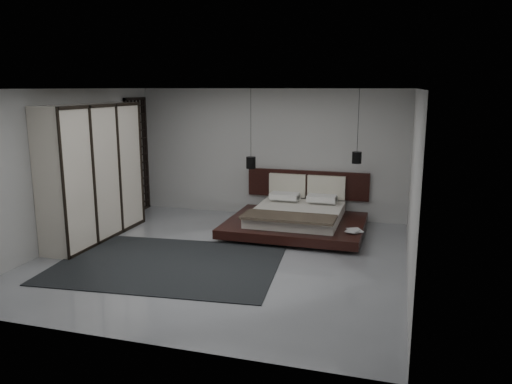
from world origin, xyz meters
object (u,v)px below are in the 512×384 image
(lattice_screen, at_px, (137,156))
(rug, at_px, (168,264))
(pendant_left, at_px, (251,162))
(pendant_right, at_px, (357,157))
(bed, at_px, (297,217))
(wardrobe, at_px, (93,172))

(lattice_screen, xyz_separation_m, rug, (2.21, -3.04, -1.29))
(pendant_left, distance_m, pendant_right, 2.19)
(pendant_left, bearing_deg, rug, -100.27)
(bed, height_order, pendant_left, pendant_left)
(lattice_screen, height_order, bed, lattice_screen)
(pendant_right, relative_size, rug, 0.41)
(bed, distance_m, wardrobe, 4.02)
(pendant_right, distance_m, wardrobe, 5.06)
(rug, bearing_deg, bed, 57.17)
(bed, relative_size, wardrobe, 1.03)
(bed, xyz_separation_m, wardrobe, (-3.57, -1.54, 0.98))
(lattice_screen, bearing_deg, wardrobe, -83.09)
(pendant_left, xyz_separation_m, rug, (-0.53, -2.91, -1.27))
(lattice_screen, bearing_deg, bed, -7.99)
(wardrobe, bearing_deg, pendant_left, 38.05)
(pendant_left, distance_m, wardrobe, 3.16)
(bed, relative_size, pendant_right, 1.83)
(pendant_right, bearing_deg, pendant_left, 180.00)
(lattice_screen, distance_m, pendant_left, 2.74)
(bed, bearing_deg, wardrobe, -156.69)
(lattice_screen, relative_size, pendant_right, 1.80)
(lattice_screen, relative_size, rug, 0.73)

